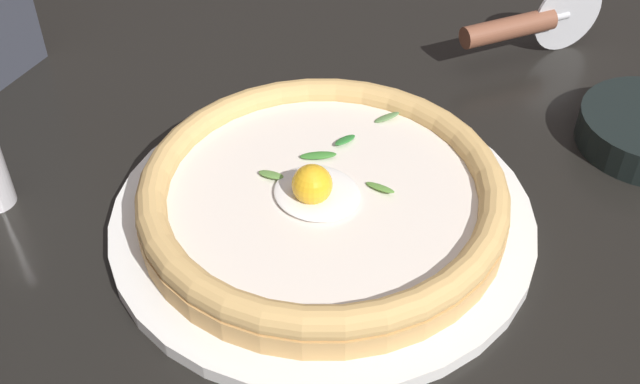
{
  "coord_description": "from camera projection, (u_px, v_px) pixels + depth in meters",
  "views": [
    {
      "loc": [
        -0.29,
        0.38,
        0.44
      ],
      "look_at": [
        0.0,
        0.03,
        0.03
      ],
      "focal_mm": 44.86,
      "sensor_mm": 36.0,
      "label": 1
    }
  ],
  "objects": [
    {
      "name": "pizza_plate",
      "position": [
        320.0,
        216.0,
        0.63
      ],
      "size": [
        0.33,
        0.33,
        0.01
      ],
      "primitive_type": "cylinder",
      "color": "white",
      "rests_on": "ground"
    },
    {
      "name": "ground_plane",
      "position": [
        344.0,
        218.0,
        0.66
      ],
      "size": [
        2.4,
        2.4,
        0.03
      ],
      "primitive_type": "cube",
      "color": "black",
      "rests_on": "ground"
    },
    {
      "name": "pizza",
      "position": [
        320.0,
        194.0,
        0.62
      ],
      "size": [
        0.29,
        0.29,
        0.05
      ],
      "color": "tan",
      "rests_on": "pizza_plate"
    },
    {
      "name": "pizza_cutter",
      "position": [
        526.0,
        24.0,
        0.79
      ],
      "size": [
        0.09,
        0.15,
        0.08
      ],
      "color": "silver",
      "rests_on": "ground"
    }
  ]
}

